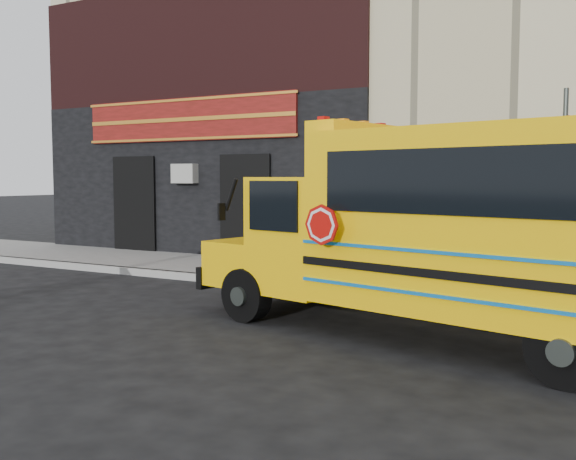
# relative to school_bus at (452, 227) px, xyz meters

# --- Properties ---
(ground) EXTENTS (120.00, 120.00, 0.00)m
(ground) POSITION_rel_school_bus_xyz_m (-3.25, -0.18, -1.51)
(ground) COLOR black
(ground) RESTS_ON ground
(curb) EXTENTS (40.00, 0.20, 0.15)m
(curb) POSITION_rel_school_bus_xyz_m (-3.25, 2.42, -1.43)
(curb) COLOR #9F9E99
(curb) RESTS_ON ground
(sidewalk) EXTENTS (40.00, 3.00, 0.15)m
(sidewalk) POSITION_rel_school_bus_xyz_m (-3.25, 3.92, -1.43)
(sidewalk) COLOR #64615D
(sidewalk) RESTS_ON ground
(building) EXTENTS (20.00, 10.70, 12.00)m
(building) POSITION_rel_school_bus_xyz_m (-3.30, 10.28, 4.62)
(building) COLOR beige
(building) RESTS_ON sidewalk
(school_bus) EXTENTS (7.20, 3.60, 2.92)m
(school_bus) POSITION_rel_school_bus_xyz_m (0.00, 0.00, 0.00)
(school_bus) COLOR black
(school_bus) RESTS_ON ground
(sign_pole) EXTENTS (0.12, 0.30, 3.56)m
(sign_pole) POSITION_rel_school_bus_xyz_m (1.05, 2.84, 0.44)
(sign_pole) COLOR #3A413C
(sign_pole) RESTS_ON ground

